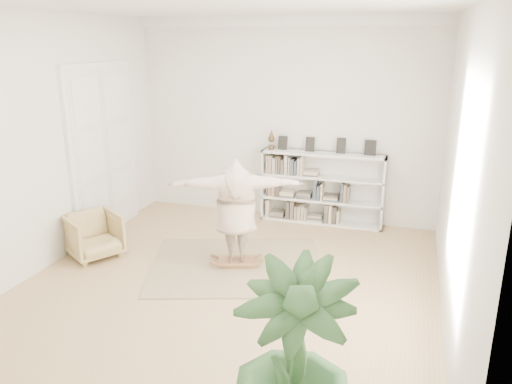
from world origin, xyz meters
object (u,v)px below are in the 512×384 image
Objects in this scene: bookshelf at (322,189)px; houseplant at (293,366)px; armchair at (94,235)px; person at (236,208)px; rocker_board at (237,261)px.

bookshelf is 1.33× the size of houseplant.
armchair is (-3.04, -2.53, -0.30)m from bookshelf.
person is (-0.84, -2.20, 0.27)m from bookshelf.
houseplant is at bearing -81.71° from rocker_board.
houseplant is at bearing 98.29° from person.
houseplant reaches higher than bookshelf.
person is (2.20, 0.33, 0.56)m from armchair.
rocker_board is 0.83m from person.
person is at bearing 116.79° from houseplant.
armchair is at bearing -10.07° from person.
armchair is 2.25m from rocker_board.
bookshelf is 3.97m from armchair.
bookshelf is 2.37m from person.
person is at bearing -110.83° from bookshelf.
rocker_board is 0.37× the size of houseplant.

